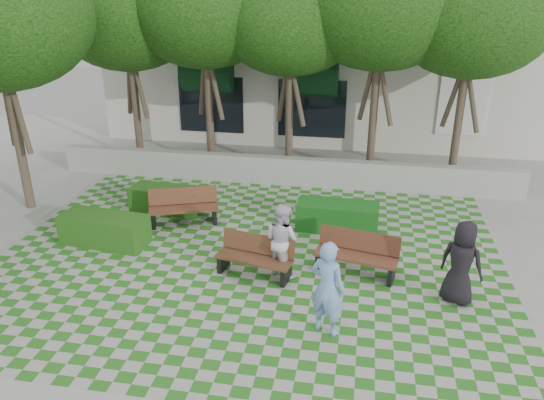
% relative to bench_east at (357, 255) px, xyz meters
% --- Properties ---
extents(ground, '(90.00, 90.00, 0.00)m').
position_rel_bench_east_xyz_m(ground, '(-2.56, -0.87, -0.47)').
color(ground, gray).
rests_on(ground, ground).
extents(lawn, '(12.00, 12.00, 0.00)m').
position_rel_bench_east_xyz_m(lawn, '(-2.56, 0.13, -0.46)').
color(lawn, '#2B721E').
rests_on(lawn, ground).
extents(retaining_wall, '(15.00, 0.36, 0.90)m').
position_rel_bench_east_xyz_m(retaining_wall, '(-2.56, 5.33, -0.02)').
color(retaining_wall, '#9E9B93').
rests_on(retaining_wall, ground).
extents(bench_east, '(1.94, 0.99, 0.97)m').
position_rel_bench_east_xyz_m(bench_east, '(0.00, 0.00, 0.00)').
color(bench_east, '#542D1C').
rests_on(bench_east, ground).
extents(bench_mid, '(1.82, 0.93, 0.91)m').
position_rel_bench_east_xyz_m(bench_mid, '(-2.25, -0.47, -0.03)').
color(bench_mid, '#4E2D1A').
rests_on(bench_mid, ground).
extents(bench_west, '(1.95, 1.22, 0.97)m').
position_rel_bench_east_xyz_m(bench_west, '(-4.74, 1.88, -0.00)').
color(bench_west, '#562F1D').
rests_on(bench_west, ground).
extents(hedge_midright, '(2.17, 0.93, 0.75)m').
position_rel_bench_east_xyz_m(hedge_midright, '(-0.57, 2.22, -0.09)').
color(hedge_midright, '#154E18').
rests_on(hedge_midright, ground).
extents(hedge_midleft, '(2.09, 0.95, 0.71)m').
position_rel_bench_east_xyz_m(hedge_midleft, '(-5.49, 2.59, -0.11)').
color(hedge_midleft, '#1D4D14').
rests_on(hedge_midleft, ground).
extents(hedge_west, '(2.26, 1.12, 0.76)m').
position_rel_bench_east_xyz_m(hedge_west, '(-6.32, 0.37, -0.09)').
color(hedge_west, '#1F4D14').
rests_on(hedge_west, ground).
extents(person_blue, '(0.83, 0.71, 1.92)m').
position_rel_bench_east_xyz_m(person_blue, '(-0.49, -2.29, 0.49)').
color(person_blue, '#7AA2DF').
rests_on(person_blue, ground).
extents(person_dark, '(1.06, 0.93, 1.82)m').
position_rel_bench_east_xyz_m(person_dark, '(2.10, -0.78, 0.44)').
color(person_dark, black).
rests_on(person_dark, ground).
extents(person_white, '(1.06, 1.01, 1.72)m').
position_rel_bench_east_xyz_m(person_white, '(-1.67, -0.31, 0.39)').
color(person_white, silver).
rests_on(person_white, ground).
extents(tree_row, '(17.70, 13.40, 7.41)m').
position_rel_bench_east_xyz_m(tree_row, '(-4.42, 5.08, 4.71)').
color(tree_row, '#47382B').
rests_on(tree_row, ground).
extents(building, '(18.00, 8.92, 5.15)m').
position_rel_bench_east_xyz_m(building, '(-1.63, 13.21, 2.05)').
color(building, beige).
rests_on(building, ground).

